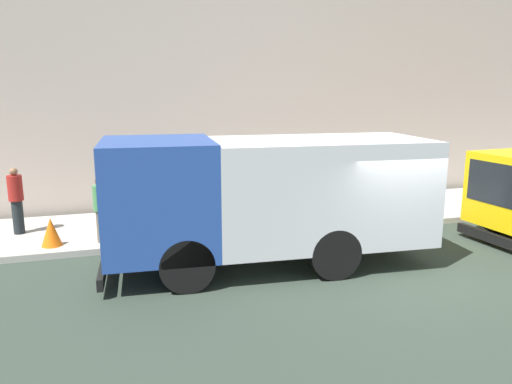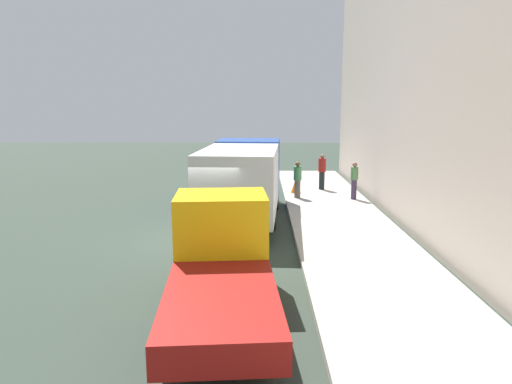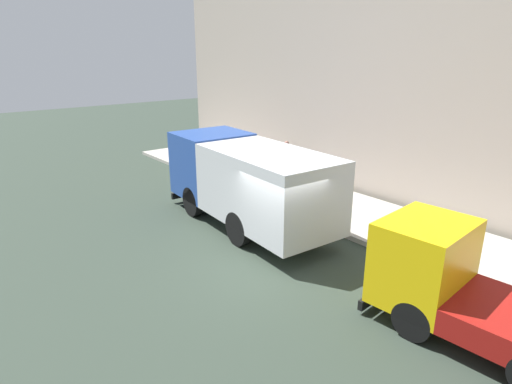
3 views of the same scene
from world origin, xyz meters
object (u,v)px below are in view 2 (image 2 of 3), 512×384
pedestrian_third (298,179)px  large_utility_truck (243,177)px  small_flatbed_truck (221,261)px  traffic_cone_orange (296,186)px  pedestrian_walking (354,179)px  pedestrian_standing (322,171)px

pedestrian_third → large_utility_truck: bearing=118.0°
small_flatbed_truck → traffic_cone_orange: bearing=74.0°
large_utility_truck → small_flatbed_truck: (-0.17, -7.68, -0.59)m
pedestrian_walking → pedestrian_standing: bearing=6.0°
large_utility_truck → pedestrian_standing: (3.71, 5.69, -0.57)m
pedestrian_standing → small_flatbed_truck: bearing=13.3°
pedestrian_walking → pedestrian_third: size_ratio=1.01×
small_flatbed_truck → pedestrian_standing: (3.88, 13.37, 0.03)m
pedestrian_walking → large_utility_truck: bearing=105.2°
pedestrian_walking → pedestrian_standing: 2.68m
pedestrian_standing → traffic_cone_orange: pedestrian_standing is taller
pedestrian_standing → large_utility_truck: bearing=-3.7°
large_utility_truck → traffic_cone_orange: 5.43m
small_flatbed_truck → traffic_cone_orange: size_ratio=7.74×
pedestrian_standing → pedestrian_third: 2.54m
small_flatbed_truck → traffic_cone_orange: (2.51, 12.44, -0.55)m
pedestrian_standing → pedestrian_third: size_ratio=1.07×
pedestrian_standing → traffic_cone_orange: 1.75m
pedestrian_standing → pedestrian_third: pedestrian_standing is taller
pedestrian_walking → traffic_cone_orange: bearing=40.1°
pedestrian_third → pedestrian_walking: bearing=-125.9°
large_utility_truck → pedestrian_third: 4.30m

